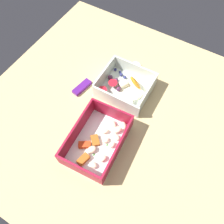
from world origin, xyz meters
TOP-DOWN VIEW (x-y plane):
  - table_surface at (0.00, 0.00)cm, footprint 80.00×80.00cm
  - pasta_container at (-11.37, -2.10)cm, footprint 20.55×14.90cm
  - fruit_bowl at (8.78, 0.70)cm, footprint 14.86×16.23cm
  - candy_bar at (2.46, 13.02)cm, footprint 7.32×3.65cm
  - paper_cup_liner at (18.93, 1.86)cm, footprint 3.37×3.37cm

SIDE VIEW (x-z plane):
  - table_surface at x=0.00cm, z-range 0.00..2.00cm
  - candy_bar at x=2.46cm, z-range 2.00..3.20cm
  - paper_cup_liner at x=18.93cm, z-range 2.00..3.62cm
  - fruit_bowl at x=8.78cm, z-range 1.01..6.84cm
  - pasta_container at x=-11.37cm, z-range 0.84..7.22cm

